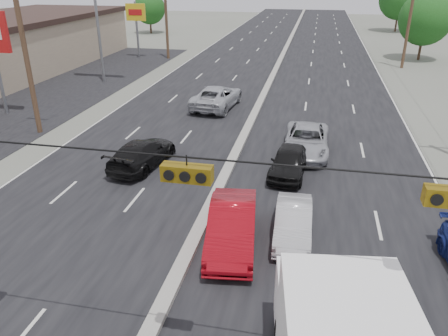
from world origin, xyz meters
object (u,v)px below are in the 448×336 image
at_px(oncoming_near, 142,154).
at_px(utility_pole_left_c, 166,11).
at_px(red_sedan, 232,226).
at_px(queue_car_b, 293,223).
at_px(tree_right_mid, 425,19).
at_px(oncoming_far, 217,97).
at_px(tree_left_far, 150,8).
at_px(queue_car_a, 289,162).
at_px(utility_pole_left_b, 25,48).
at_px(queue_car_c, 306,141).
at_px(utility_pole_right_c, 410,15).
at_px(pole_sign_far, 136,17).

bearing_deg(oncoming_near, utility_pole_left_c, -66.19).
relative_size(red_sedan, queue_car_b, 1.25).
xyz_separation_m(utility_pole_left_c, red_sedan, (13.90, -34.48, -4.33)).
distance_m(tree_right_mid, oncoming_near, 38.86).
xyz_separation_m(red_sedan, oncoming_far, (-4.34, 16.90, 0.01)).
distance_m(utility_pole_left_c, queue_car_b, 37.41).
relative_size(tree_left_far, queue_car_a, 1.50).
bearing_deg(utility_pole_left_c, red_sedan, -68.04).
bearing_deg(queue_car_a, oncoming_far, 124.74).
xyz_separation_m(tree_right_mid, queue_car_a, (-12.00, -33.01, -3.64)).
bearing_deg(oncoming_far, utility_pole_left_b, 43.62).
distance_m(utility_pole_left_c, red_sedan, 37.42).
height_order(utility_pole_left_b, oncoming_far, utility_pole_left_b).
height_order(utility_pole_left_b, queue_car_c, utility_pole_left_b).
distance_m(queue_car_b, oncoming_far, 17.20).
distance_m(tree_right_mid, queue_car_b, 40.35).
bearing_deg(oncoming_far, utility_pole_left_c, -55.69).
relative_size(utility_pole_right_c, tree_right_mid, 1.40).
xyz_separation_m(utility_pole_left_c, pole_sign_far, (-3.50, -0.00, -0.70)).
bearing_deg(utility_pole_right_c, red_sedan, -107.85).
bearing_deg(tree_left_far, tree_right_mid, -22.07).
height_order(red_sedan, queue_car_c, red_sedan).
relative_size(tree_right_mid, red_sedan, 1.51).
relative_size(utility_pole_left_b, oncoming_near, 2.12).
bearing_deg(queue_car_a, utility_pole_left_c, 124.03).
height_order(utility_pole_left_c, tree_left_far, utility_pole_left_c).
height_order(utility_pole_right_c, queue_car_a, utility_pole_right_c).
bearing_deg(utility_pole_left_b, red_sedan, -34.28).
distance_m(pole_sign_far, tree_left_far, 20.89).
xyz_separation_m(utility_pole_right_c, oncoming_near, (-16.88, -28.49, -4.42)).
height_order(pole_sign_far, tree_left_far, tree_left_far).
bearing_deg(queue_car_c, tree_left_far, 120.06).
bearing_deg(oncoming_near, queue_car_b, 155.47).
bearing_deg(tree_right_mid, tree_left_far, 157.93).
bearing_deg(oncoming_near, utility_pole_left_b, -15.33).
distance_m(utility_pole_right_c, queue_car_b, 34.98).
xyz_separation_m(utility_pole_left_b, pole_sign_far, (-3.50, 25.00, -0.70)).
relative_size(tree_right_mid, queue_car_a, 1.75).
distance_m(utility_pole_left_c, pole_sign_far, 3.57).
xyz_separation_m(utility_pole_left_c, utility_pole_right_c, (25.00, 0.00, 0.00)).
relative_size(tree_left_far, oncoming_near, 1.30).
distance_m(pole_sign_far, queue_car_c, 32.08).
bearing_deg(queue_car_b, utility_pole_left_c, 113.73).
relative_size(red_sedan, queue_car_c, 0.91).
height_order(utility_pole_right_c, red_sedan, utility_pole_right_c).
height_order(queue_car_c, oncoming_far, oncoming_far).
bearing_deg(queue_car_c, queue_car_a, -102.99).
relative_size(tree_right_mid, queue_car_c, 1.38).
xyz_separation_m(utility_pole_left_b, tree_right_mid, (27.50, 30.00, -0.77)).
xyz_separation_m(red_sedan, oncoming_near, (-5.78, 5.99, -0.09)).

